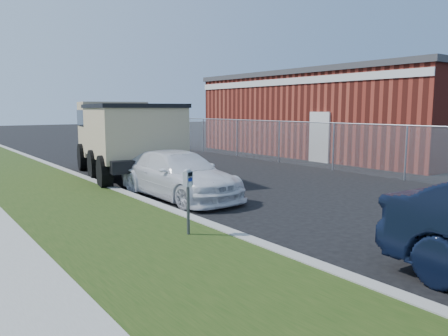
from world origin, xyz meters
TOP-DOWN VIEW (x-y plane):
  - ground at (0.00, 0.00)m, footprint 120.00×120.00m
  - streetside at (-5.57, 2.00)m, footprint 6.12×50.00m
  - chainlink_fence at (6.00, 7.00)m, footprint 0.06×30.06m
  - brick_building at (12.00, 8.00)m, footprint 9.20×14.20m
  - parking_meter at (-3.29, -0.51)m, footprint 0.19×0.15m
  - white_wagon at (-1.43, 2.99)m, footprint 1.96×4.30m
  - dump_truck at (-0.98, 7.52)m, footprint 3.71×6.97m

SIDE VIEW (x-z plane):
  - ground at x=0.00m, z-range 0.00..0.00m
  - streetside at x=-5.57m, z-range -0.01..0.14m
  - white_wagon at x=-1.43m, z-range 0.00..1.22m
  - parking_meter at x=-3.29m, z-range 0.38..1.57m
  - chainlink_fence at x=6.00m, z-range -13.74..16.26m
  - dump_truck at x=-0.98m, z-range 0.16..2.76m
  - brick_building at x=12.00m, z-range 0.04..4.21m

